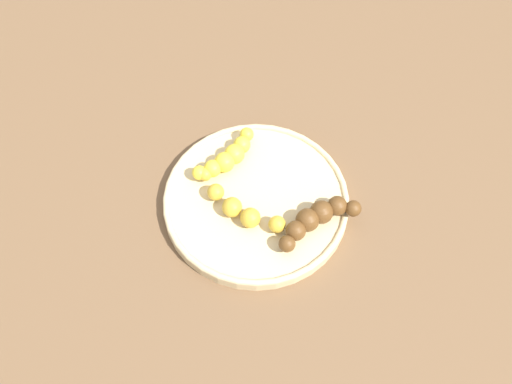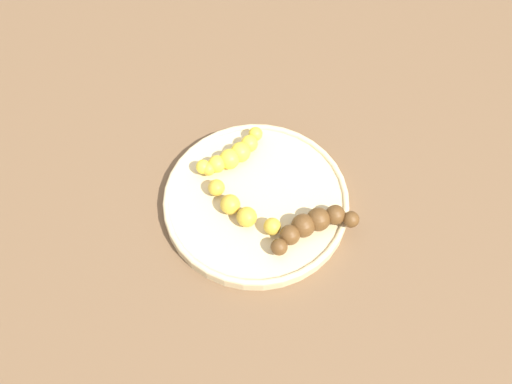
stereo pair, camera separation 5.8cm
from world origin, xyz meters
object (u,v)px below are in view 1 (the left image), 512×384
object	(u,v)px
fruit_bowl	(256,201)
banana_overripe	(316,218)
banana_spotted	(245,209)
banana_yellow	(228,157)

from	to	relation	value
fruit_bowl	banana_overripe	size ratio (longest dim) A/B	2.56
banana_spotted	banana_overripe	size ratio (longest dim) A/B	1.63
fruit_bowl	banana_spotted	world-z (taller)	banana_spotted
banana_yellow	fruit_bowl	bearing A→B (deg)	-11.44
fruit_bowl	banana_overripe	bearing A→B (deg)	-105.83
fruit_bowl	banana_overripe	xyz separation A→B (m)	(-0.03, -0.10, 0.02)
banana_spotted	fruit_bowl	bearing A→B (deg)	-179.64
fruit_bowl	banana_yellow	distance (m)	0.08
fruit_bowl	banana_spotted	xyz separation A→B (m)	(-0.03, 0.01, 0.02)
banana_spotted	banana_overripe	distance (m)	0.11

